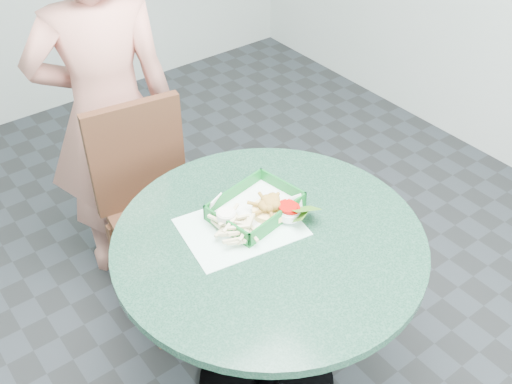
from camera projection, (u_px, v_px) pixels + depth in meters
floor at (266, 382)px, 2.33m from camera, size 4.00×5.00×0.02m
cafe_table at (268, 279)px, 1.97m from camera, size 0.98×0.98×0.75m
dining_chair at (153, 201)px, 2.36m from camera, size 0.38×0.38×0.93m
diner_person at (107, 106)px, 2.37m from camera, size 0.68×0.55×1.64m
placemat at (241, 232)px, 1.90m from camera, size 0.40×0.33×0.00m
food_basket at (256, 214)px, 1.94m from camera, size 0.27×0.20×0.06m
crab_sandwich at (268, 212)px, 1.90m from camera, size 0.11×0.11×0.07m
fries_pile at (231, 227)px, 1.86m from camera, size 0.13×0.14×0.05m
sauce_ramekin at (223, 217)px, 1.88m from camera, size 0.06×0.06×0.04m
garnish_cup at (290, 219)px, 1.88m from camera, size 0.11×0.11×0.04m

